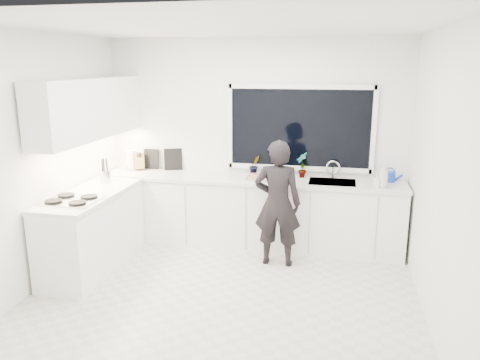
# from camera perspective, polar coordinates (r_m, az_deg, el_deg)

# --- Properties ---
(floor) EXTENTS (4.00, 3.50, 0.02)m
(floor) POSITION_cam_1_polar(r_m,az_deg,el_deg) (5.09, -1.96, -13.83)
(floor) COLOR beige
(floor) RESTS_ON ground
(wall_back) EXTENTS (4.00, 0.02, 2.70)m
(wall_back) POSITION_cam_1_polar(r_m,az_deg,el_deg) (6.30, 1.81, 4.74)
(wall_back) COLOR white
(wall_back) RESTS_ON ground
(wall_left) EXTENTS (0.02, 3.50, 2.70)m
(wall_left) POSITION_cam_1_polar(r_m,az_deg,el_deg) (5.45, -23.06, 2.16)
(wall_left) COLOR white
(wall_left) RESTS_ON ground
(wall_right) EXTENTS (0.02, 3.50, 2.70)m
(wall_right) POSITION_cam_1_polar(r_m,az_deg,el_deg) (4.57, 23.16, 0.02)
(wall_right) COLOR white
(wall_right) RESTS_ON ground
(ceiling) EXTENTS (4.00, 3.50, 0.02)m
(ceiling) POSITION_cam_1_polar(r_m,az_deg,el_deg) (4.51, -2.26, 18.39)
(ceiling) COLOR white
(ceiling) RESTS_ON wall_back
(window) EXTENTS (1.80, 0.02, 1.00)m
(window) POSITION_cam_1_polar(r_m,az_deg,el_deg) (6.16, 7.30, 6.30)
(window) COLOR black
(window) RESTS_ON wall_back
(base_cabinets_back) EXTENTS (3.92, 0.58, 0.88)m
(base_cabinets_back) POSITION_cam_1_polar(r_m,az_deg,el_deg) (6.22, 1.23, -4.01)
(base_cabinets_back) COLOR white
(base_cabinets_back) RESTS_ON floor
(base_cabinets_left) EXTENTS (0.58, 1.60, 0.88)m
(base_cabinets_left) POSITION_cam_1_polar(r_m,az_deg,el_deg) (5.80, -17.46, -6.06)
(base_cabinets_left) COLOR white
(base_cabinets_left) RESTS_ON floor
(countertop_back) EXTENTS (3.94, 0.62, 0.04)m
(countertop_back) POSITION_cam_1_polar(r_m,az_deg,el_deg) (6.08, 1.24, 0.08)
(countertop_back) COLOR silver
(countertop_back) RESTS_ON base_cabinets_back
(countertop_left) EXTENTS (0.62, 1.60, 0.04)m
(countertop_left) POSITION_cam_1_polar(r_m,az_deg,el_deg) (5.66, -17.79, -1.68)
(countertop_left) COLOR silver
(countertop_left) RESTS_ON base_cabinets_left
(upper_cabinets) EXTENTS (0.34, 2.10, 0.70)m
(upper_cabinets) POSITION_cam_1_polar(r_m,az_deg,el_deg) (5.85, -17.83, 8.30)
(upper_cabinets) COLOR white
(upper_cabinets) RESTS_ON wall_left
(sink) EXTENTS (0.58, 0.42, 0.14)m
(sink) POSITION_cam_1_polar(r_m,az_deg,el_deg) (6.00, 11.15, -0.68)
(sink) COLOR silver
(sink) RESTS_ON countertop_back
(faucet) EXTENTS (0.03, 0.03, 0.22)m
(faucet) POSITION_cam_1_polar(r_m,az_deg,el_deg) (6.16, 11.26, 1.22)
(faucet) COLOR silver
(faucet) RESTS_ON countertop_back
(stovetop) EXTENTS (0.56, 0.48, 0.03)m
(stovetop) POSITION_cam_1_polar(r_m,az_deg,el_deg) (5.37, -19.83, -2.28)
(stovetop) COLOR black
(stovetop) RESTS_ON countertop_left
(person) EXTENTS (0.56, 0.37, 1.52)m
(person) POSITION_cam_1_polar(r_m,az_deg,el_deg) (5.54, 4.59, -2.86)
(person) COLOR black
(person) RESTS_ON floor
(pizza_tray) EXTENTS (0.51, 0.38, 0.03)m
(pizza_tray) POSITION_cam_1_polar(r_m,az_deg,el_deg) (6.02, 3.24, 0.25)
(pizza_tray) COLOR silver
(pizza_tray) RESTS_ON countertop_back
(pizza) EXTENTS (0.47, 0.34, 0.01)m
(pizza) POSITION_cam_1_polar(r_m,az_deg,el_deg) (6.02, 3.25, 0.41)
(pizza) COLOR #AF1720
(pizza) RESTS_ON pizza_tray
(watering_can) EXTENTS (0.14, 0.14, 0.13)m
(watering_can) POSITION_cam_1_polar(r_m,az_deg,el_deg) (6.16, 17.76, 0.40)
(watering_can) COLOR #1235B0
(watering_can) RESTS_ON countertop_back
(paper_towel_roll) EXTENTS (0.14, 0.14, 0.26)m
(paper_towel_roll) POSITION_cam_1_polar(r_m,az_deg,el_deg) (6.68, -13.15, 2.29)
(paper_towel_roll) COLOR white
(paper_towel_roll) RESTS_ON countertop_back
(knife_block) EXTENTS (0.16, 0.14, 0.22)m
(knife_block) POSITION_cam_1_polar(r_m,az_deg,el_deg) (6.67, -12.13, 2.16)
(knife_block) COLOR olive
(knife_block) RESTS_ON countertop_back
(utensil_crock) EXTENTS (0.17, 0.17, 0.16)m
(utensil_crock) POSITION_cam_1_polar(r_m,az_deg,el_deg) (6.03, -16.07, 0.38)
(utensil_crock) COLOR #ACADB1
(utensil_crock) RESTS_ON countertop_left
(picture_frame_large) EXTENTS (0.22, 0.02, 0.28)m
(picture_frame_large) POSITION_cam_1_polar(r_m,az_deg,el_deg) (6.70, -10.77, 2.54)
(picture_frame_large) COLOR black
(picture_frame_large) RESTS_ON countertop_back
(picture_frame_small) EXTENTS (0.24, 0.11, 0.30)m
(picture_frame_small) POSITION_cam_1_polar(r_m,az_deg,el_deg) (6.58, -8.15, 2.53)
(picture_frame_small) COLOR black
(picture_frame_small) RESTS_ON countertop_back
(herb_plants) EXTENTS (0.81, 0.22, 0.33)m
(herb_plants) POSITION_cam_1_polar(r_m,az_deg,el_deg) (6.15, 5.14, 1.80)
(herb_plants) COLOR #26662D
(herb_plants) RESTS_ON countertop_back
(soap_bottles) EXTENTS (0.18, 0.12, 0.29)m
(soap_bottles) POSITION_cam_1_polar(r_m,az_deg,el_deg) (5.84, 16.92, 0.41)
(soap_bottles) COLOR #D8BF66
(soap_bottles) RESTS_ON countertop_back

